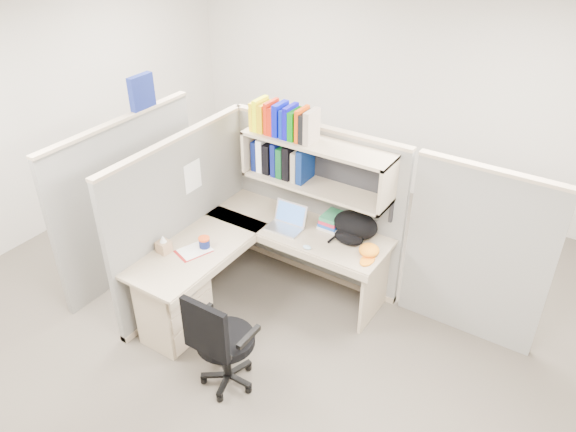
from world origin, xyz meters
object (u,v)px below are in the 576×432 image
Objects in this scene: desk at (207,285)px; laptop at (285,218)px; snack_canister at (204,242)px; task_chair at (223,355)px; backpack at (353,228)px.

laptop is (0.32, 0.76, 0.41)m from desk.
desk is 5.40× the size of laptop.
task_chair is at bearing -43.14° from snack_canister.
snack_canister is at bearing 136.86° from task_chair.
task_chair is (0.57, -0.51, -0.10)m from desk.
desk is 0.92m from laptop.
task_chair is (0.68, -0.64, -0.44)m from snack_canister.
task_chair reaches higher than desk.
laptop is at bearing 55.13° from snack_canister.
backpack is 0.43× the size of task_chair.
task_chair is at bearing -80.53° from laptop.
snack_canister reaches higher than desk.
desk is at bearing -114.58° from laptop.
laptop is at bearing -141.57° from backpack.
laptop is 0.33× the size of task_chair.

